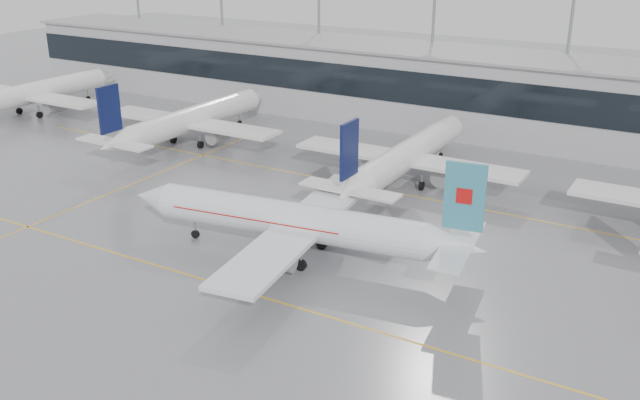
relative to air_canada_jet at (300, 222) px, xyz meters
The scene contains 12 objects.
ground 9.38m from the air_canada_jet, 88.22° to the right, with size 320.00×320.00×0.00m, color gray.
taxi_line_main 9.38m from the air_canada_jet, 88.22° to the right, with size 120.00×0.25×0.01m, color gold.
taxi_line_north 21.73m from the air_canada_jet, 89.28° to the left, with size 120.00×0.25×0.01m, color gold.
taxi_line_cross 30.65m from the air_canada_jet, 167.84° to the left, with size 0.25×60.00×0.01m, color gold.
terminal 53.45m from the air_canada_jet, 89.71° to the left, with size 180.00×15.00×12.00m, color #A1A1A5.
terminal_glass 46.01m from the air_canada_jet, 89.67° to the left, with size 180.00×0.20×5.00m, color black.
terminal_roof 54.07m from the air_canada_jet, 89.71° to the left, with size 182.00×16.00×0.40m, color gray.
light_masts 60.17m from the air_canada_jet, 89.74° to the left, with size 156.40×1.00×22.60m.
air_canada_jet is the anchor object (origin of this frame).
parked_jet_a 74.11m from the air_canada_jet, 160.21° to the left, with size 29.64×36.96×11.72m.
parked_jet_b 42.85m from the air_canada_jet, 144.15° to the left, with size 29.64×36.96×11.72m.
parked_jet_c 25.10m from the air_canada_jet, 89.39° to the left, with size 29.64×36.96×11.72m.
Camera 1 is at (33.63, -45.48, 30.80)m, focal length 40.00 mm.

